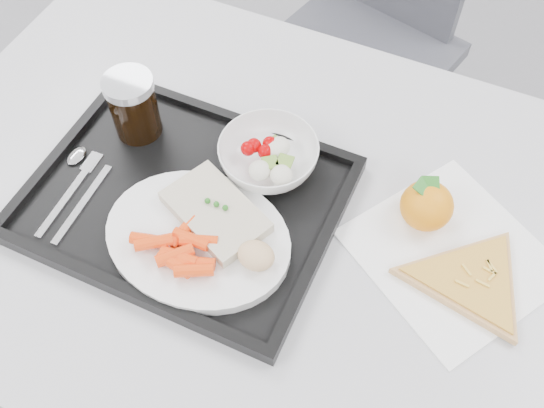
% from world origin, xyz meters
% --- Properties ---
extents(table, '(1.20, 0.80, 0.75)m').
position_xyz_m(table, '(0.00, 0.30, 0.68)').
color(table, '#AAAAAC').
rests_on(table, ground).
extents(chair, '(0.51, 0.51, 0.93)m').
position_xyz_m(chair, '(-0.09, 1.06, 0.54)').
color(chair, '#3F4047').
rests_on(chair, ground).
extents(tray, '(0.45, 0.35, 0.03)m').
position_xyz_m(tray, '(-0.13, 0.26, 0.76)').
color(tray, black).
rests_on(tray, table).
extents(dinner_plate, '(0.27, 0.27, 0.02)m').
position_xyz_m(dinner_plate, '(-0.08, 0.20, 0.77)').
color(dinner_plate, white).
rests_on(dinner_plate, tray).
extents(fish_fillet, '(0.17, 0.14, 0.03)m').
position_xyz_m(fish_fillet, '(-0.07, 0.24, 0.79)').
color(fish_fillet, beige).
rests_on(fish_fillet, dinner_plate).
extents(bread_roll, '(0.06, 0.05, 0.03)m').
position_xyz_m(bread_roll, '(0.01, 0.20, 0.80)').
color(bread_roll, '#D3B784').
rests_on(bread_roll, dinner_plate).
extents(salad_bowl, '(0.15, 0.15, 0.05)m').
position_xyz_m(salad_bowl, '(-0.04, 0.37, 0.79)').
color(salad_bowl, white).
rests_on(salad_bowl, tray).
extents(cola_glass, '(0.08, 0.08, 0.11)m').
position_xyz_m(cola_glass, '(-0.27, 0.35, 0.82)').
color(cola_glass, black).
rests_on(cola_glass, tray).
extents(cutlery, '(0.08, 0.17, 0.01)m').
position_xyz_m(cutlery, '(-0.30, 0.22, 0.77)').
color(cutlery, silver).
rests_on(cutlery, tray).
extents(napkin, '(0.34, 0.34, 0.00)m').
position_xyz_m(napkin, '(0.26, 0.34, 0.75)').
color(napkin, white).
rests_on(napkin, table).
extents(tangerine, '(0.08, 0.08, 0.07)m').
position_xyz_m(tangerine, '(0.20, 0.38, 0.79)').
color(tangerine, '#DF5E11').
rests_on(tangerine, napkin).
extents(pizza_slice, '(0.28, 0.28, 0.02)m').
position_xyz_m(pizza_slice, '(0.29, 0.30, 0.76)').
color(pizza_slice, '#E3A970').
rests_on(pizza_slice, napkin).
extents(carrot_pile, '(0.13, 0.10, 0.03)m').
position_xyz_m(carrot_pile, '(-0.08, 0.16, 0.80)').
color(carrot_pile, '#FD440F').
rests_on(carrot_pile, dinner_plate).
extents(salad_contents, '(0.09, 0.09, 0.03)m').
position_xyz_m(salad_contents, '(-0.04, 0.36, 0.80)').
color(salad_contents, '#AA0002').
rests_on(salad_contents, salad_bowl).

